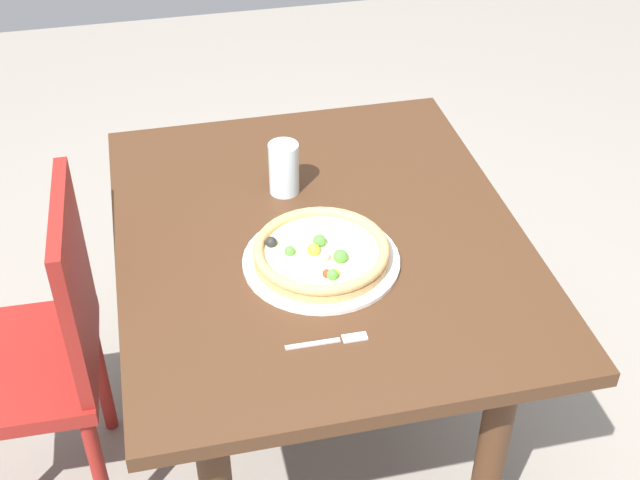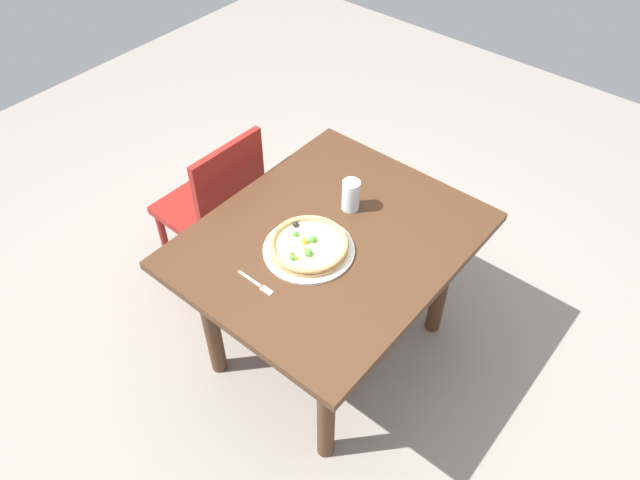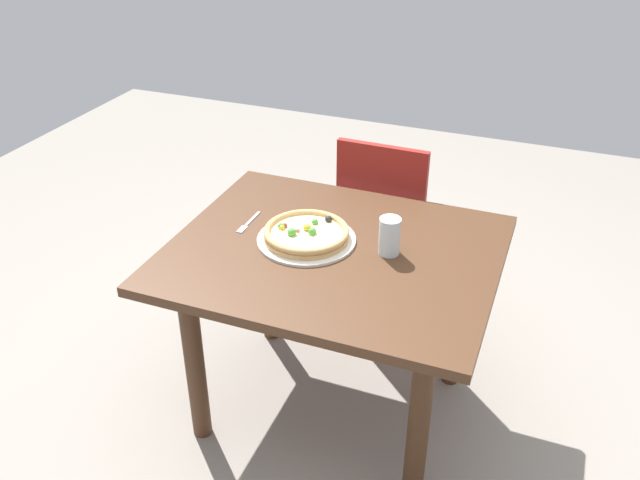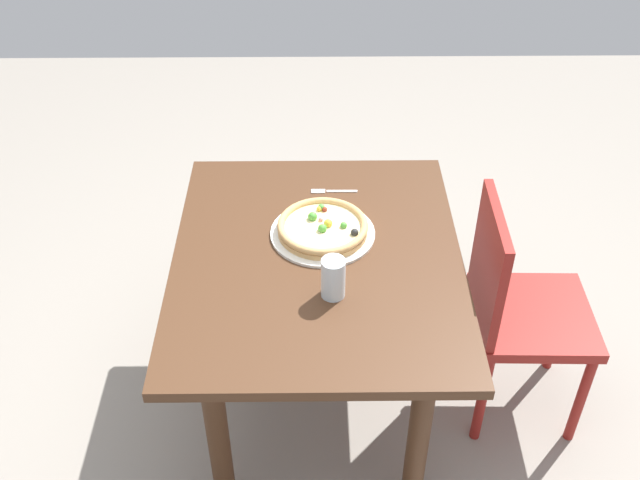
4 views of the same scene
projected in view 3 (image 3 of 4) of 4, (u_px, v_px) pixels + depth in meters
ground_plane at (332, 404)px, 2.69m from camera, size 6.00×6.00×0.00m
dining_table at (333, 277)px, 2.38m from camera, size 1.11×0.92×0.72m
chair_near at (386, 219)px, 2.98m from camera, size 0.41×0.41×0.88m
plate at (306, 240)px, 2.37m from camera, size 0.35×0.35×0.01m
pizza at (306, 233)px, 2.35m from camera, size 0.30×0.30×0.05m
fork at (247, 224)px, 2.47m from camera, size 0.02×0.17×0.00m
drinking_glass at (390, 236)px, 2.27m from camera, size 0.07×0.07×0.13m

